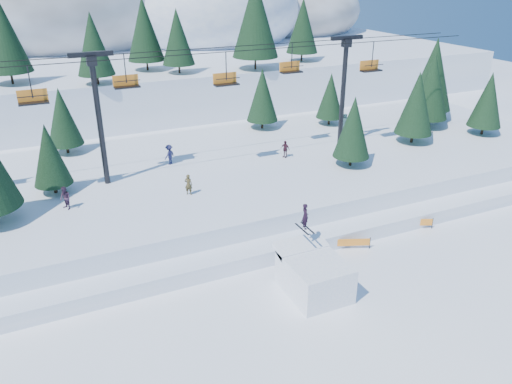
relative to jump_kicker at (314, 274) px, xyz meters
name	(u,v)px	position (x,y,z in m)	size (l,w,h in m)	color
ground	(319,306)	(-0.42, -1.44, -1.24)	(160.00, 160.00, 0.00)	white
mid_shelf	(214,179)	(-0.42, 16.56, 0.01)	(70.00, 22.00, 2.50)	white
berm	(262,237)	(-0.42, 6.56, -0.69)	(70.00, 6.00, 1.10)	white
mountain_ridge	(71,23)	(-5.49, 71.87, 8.40)	(119.00, 60.82, 26.46)	white
jump_kicker	(314,274)	(0.00, 0.00, 0.00)	(3.35, 4.57, 5.33)	white
chairlift	(218,87)	(0.25, 16.60, 8.08)	(46.63, 3.21, 10.28)	black
conifer_stand	(237,113)	(2.25, 17.35, 5.47)	(60.36, 16.80, 8.98)	black
distant_skiers	(208,157)	(-0.82, 16.63, 2.11)	(29.91, 10.03, 1.78)	#223D40
banner_near	(350,243)	(4.97, 3.23, -0.70)	(2.67, 1.07, 0.90)	black
banner_far	(414,222)	(11.15, 3.74, -0.70)	(2.64, 1.14, 0.90)	black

